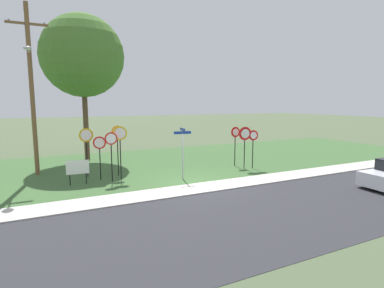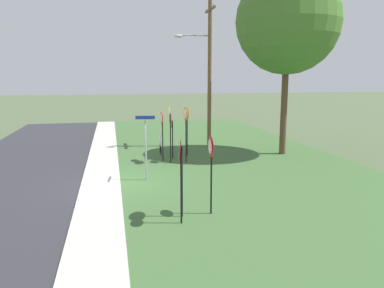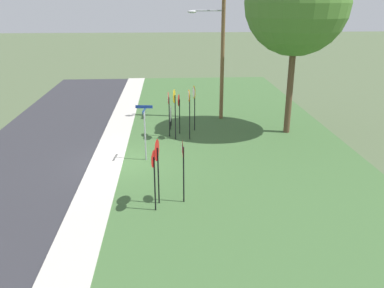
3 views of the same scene
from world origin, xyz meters
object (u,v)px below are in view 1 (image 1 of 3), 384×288
(yield_sign_near_left, at_px, (235,137))
(yield_sign_far_left, at_px, (245,137))
(stop_sign_far_right, at_px, (86,142))
(notice_board, at_px, (78,169))
(yield_sign_near_right, at_px, (253,140))
(street_name_post, at_px, (183,149))
(utility_pole, at_px, (31,85))
(stop_sign_near_left, at_px, (120,141))
(oak_tree_left, at_px, (83,56))
(stop_sign_near_right, at_px, (100,149))
(stop_sign_far_center, at_px, (118,140))
(stop_sign_far_left, at_px, (111,146))

(yield_sign_near_left, relative_size, yield_sign_far_left, 0.97)
(stop_sign_far_right, xyz_separation_m, notice_board, (-0.64, -1.40, -1.17))
(yield_sign_near_right, bearing_deg, street_name_post, -163.17)
(yield_sign_far_left, distance_m, street_name_post, 4.61)
(yield_sign_near_right, distance_m, notice_board, 10.38)
(yield_sign_near_right, distance_m, utility_pole, 13.24)
(stop_sign_near_left, height_order, oak_tree_left, oak_tree_left)
(stop_sign_near_right, xyz_separation_m, street_name_post, (4.02, -1.77, -0.03))
(stop_sign_near_left, height_order, notice_board, stop_sign_near_left)
(stop_sign_far_right, relative_size, street_name_post, 0.98)
(stop_sign_near_right, height_order, stop_sign_far_center, stop_sign_far_center)
(stop_sign_near_left, xyz_separation_m, utility_pole, (-4.11, 3.01, 3.00))
(yield_sign_near_left, height_order, notice_board, yield_sign_near_left)
(stop_sign_near_left, xyz_separation_m, stop_sign_near_right, (-1.04, 0.27, -0.41))
(stop_sign_near_right, height_order, stop_sign_far_right, stop_sign_far_right)
(stop_sign_far_left, bearing_deg, utility_pole, 135.21)
(stop_sign_far_center, relative_size, yield_sign_near_right, 1.18)
(yield_sign_near_right, bearing_deg, notice_board, -173.49)
(yield_sign_far_left, height_order, oak_tree_left, oak_tree_left)
(stop_sign_far_center, relative_size, yield_sign_near_left, 1.11)
(stop_sign_far_left, bearing_deg, street_name_post, -20.09)
(stop_sign_near_left, height_order, yield_sign_far_left, stop_sign_near_left)
(yield_sign_near_left, bearing_deg, stop_sign_far_center, 175.12)
(notice_board, height_order, oak_tree_left, oak_tree_left)
(stop_sign_near_right, distance_m, oak_tree_left, 8.52)
(stop_sign_near_right, relative_size, yield_sign_far_left, 0.89)
(stop_sign_near_left, height_order, stop_sign_far_center, stop_sign_near_left)
(stop_sign_far_right, xyz_separation_m, oak_tree_left, (0.65, 5.49, 5.30))
(yield_sign_near_right, xyz_separation_m, street_name_post, (-5.10, -0.56, -0.12))
(stop_sign_near_right, xyz_separation_m, yield_sign_near_left, (8.52, -0.12, 0.21))
(stop_sign_far_right, height_order, utility_pole, utility_pole)
(yield_sign_far_left, bearing_deg, utility_pole, 172.83)
(yield_sign_near_right, relative_size, notice_board, 1.93)
(stop_sign_far_left, relative_size, yield_sign_near_right, 1.08)
(stop_sign_far_left, height_order, oak_tree_left, oak_tree_left)
(stop_sign_near_right, height_order, utility_pole, utility_pole)
(stop_sign_near_right, relative_size, street_name_post, 0.85)
(yield_sign_near_left, xyz_separation_m, notice_board, (-9.71, -0.36, -1.07))
(utility_pole, bearing_deg, yield_sign_far_left, -18.20)
(stop_sign_far_left, relative_size, notice_board, 2.08)
(stop_sign_near_right, xyz_separation_m, yield_sign_far_left, (8.57, -1.09, 0.29))
(stop_sign_near_right, height_order, oak_tree_left, oak_tree_left)
(stop_sign_far_center, xyz_separation_m, yield_sign_near_right, (8.05, -1.75, -0.26))
(stop_sign_far_left, height_order, notice_board, stop_sign_far_left)
(yield_sign_far_left, xyz_separation_m, oak_tree_left, (-8.47, 7.50, 5.32))
(utility_pole, bearing_deg, stop_sign_far_center, -28.00)
(stop_sign_near_right, xyz_separation_m, stop_sign_far_right, (-0.55, 0.92, 0.31))
(stop_sign_far_center, bearing_deg, yield_sign_far_left, -15.23)
(yield_sign_near_left, distance_m, street_name_post, 4.80)
(notice_board, bearing_deg, yield_sign_far_left, -0.00)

